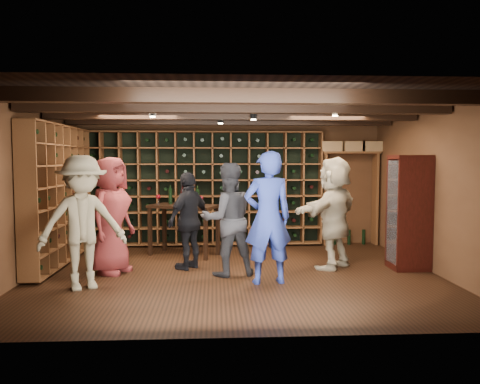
{
  "coord_description": "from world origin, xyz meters",
  "views": [
    {
      "loc": [
        -0.31,
        -6.88,
        1.71
      ],
      "look_at": [
        0.08,
        0.2,
        1.22
      ],
      "focal_mm": 35.0,
      "sensor_mm": 36.0,
      "label": 1
    }
  ],
  "objects": [
    {
      "name": "ground",
      "position": [
        0.0,
        0.0,
        0.0
      ],
      "size": [
        6.0,
        6.0,
        0.0
      ],
      "primitive_type": "plane",
      "color": "black",
      "rests_on": "ground"
    },
    {
      "name": "tasting_table",
      "position": [
        -0.86,
        1.44,
        0.8
      ],
      "size": [
        1.34,
        1.05,
        1.19
      ],
      "rotation": [
        0.0,
        0.0,
        -0.43
      ],
      "color": "black",
      "rests_on": "ground"
    },
    {
      "name": "guest_khaki",
      "position": [
        -2.05,
        -0.67,
        0.88
      ],
      "size": [
        1.31,
        1.09,
        1.77
      ],
      "primitive_type": "imported",
      "rotation": [
        0.0,
        0.0,
        0.46
      ],
      "color": "#82765A",
      "rests_on": "ground"
    },
    {
      "name": "guest_beige",
      "position": [
        1.57,
        0.34,
        0.88
      ],
      "size": [
        1.48,
        1.55,
        1.76
      ],
      "primitive_type": "imported",
      "rotation": [
        0.0,
        0.0,
        3.98
      ],
      "color": "gray",
      "rests_on": "ground"
    },
    {
      "name": "wine_rack_back",
      "position": [
        -0.52,
        2.33,
        1.15
      ],
      "size": [
        4.65,
        0.3,
        2.2
      ],
      "color": "brown",
      "rests_on": "ground"
    },
    {
      "name": "crate_shelf",
      "position": [
        2.41,
        2.32,
        1.57
      ],
      "size": [
        1.2,
        0.32,
        2.07
      ],
      "color": "brown",
      "rests_on": "ground"
    },
    {
      "name": "display_cabinet",
      "position": [
        2.71,
        0.2,
        0.86
      ],
      "size": [
        0.55,
        0.5,
        1.75
      ],
      "color": "black",
      "rests_on": "ground"
    },
    {
      "name": "room_shell",
      "position": [
        0.0,
        0.05,
        2.42
      ],
      "size": [
        6.0,
        6.0,
        6.0
      ],
      "color": "#51301B",
      "rests_on": "ground"
    },
    {
      "name": "man_blue_shirt",
      "position": [
        0.42,
        -0.53,
        0.91
      ],
      "size": [
        0.72,
        0.53,
        1.83
      ],
      "primitive_type": "imported",
      "rotation": [
        0.0,
        0.0,
        3.28
      ],
      "color": "navy",
      "rests_on": "ground"
    },
    {
      "name": "guest_woman_black",
      "position": [
        -0.7,
        0.39,
        0.76
      ],
      "size": [
        0.85,
        0.93,
        1.52
      ],
      "primitive_type": "imported",
      "rotation": [
        0.0,
        0.0,
        4.04
      ],
      "color": "black",
      "rests_on": "ground"
    },
    {
      "name": "wine_rack_left",
      "position": [
        -2.83,
        0.82,
        1.15
      ],
      "size": [
        0.3,
        2.65,
        2.2
      ],
      "color": "brown",
      "rests_on": "ground"
    },
    {
      "name": "guest_red_floral",
      "position": [
        -1.86,
        0.18,
        0.88
      ],
      "size": [
        0.84,
        1.0,
        1.75
      ],
      "primitive_type": "imported",
      "rotation": [
        0.0,
        0.0,
        1.18
      ],
      "color": "maroon",
      "rests_on": "ground"
    },
    {
      "name": "man_grey_suit",
      "position": [
        -0.11,
        -0.05,
        0.83
      ],
      "size": [
        0.93,
        0.8,
        1.66
      ],
      "primitive_type": "imported",
      "rotation": [
        0.0,
        0.0,
        3.38
      ],
      "color": "black",
      "rests_on": "ground"
    }
  ]
}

